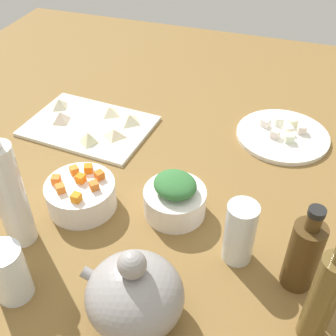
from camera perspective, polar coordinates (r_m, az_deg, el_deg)
tabletop at (r=102.05cm, az=-0.00°, el=-2.79°), size 190.00×190.00×3.00cm
cutting_board at (r=121.50cm, az=-10.62°, el=5.60°), size 35.88×26.75×1.00cm
plate_tofu at (r=119.67cm, az=15.22°, el=4.26°), size 25.05×25.05×1.20cm
bowl_greens at (r=92.22cm, az=0.93°, el=-4.58°), size 13.64×13.64×6.24cm
bowl_carrots at (r=95.58cm, az=-11.65°, el=-3.60°), size 15.42×15.42×6.38cm
teapot at (r=73.36cm, az=-4.55°, el=-16.69°), size 18.12×16.47×17.10cm
bottle_0 at (r=80.14cm, az=17.84°, el=-11.00°), size 5.88×5.88×19.25cm
bottle_1 at (r=72.63cm, az=20.28°, el=-16.07°), size 4.60×4.60×24.78cm
bottle_2 at (r=86.01cm, az=-20.61°, el=-3.42°), size 5.92×5.92×27.41cm
drinking_glass_1 at (r=82.18cm, az=9.68°, el=-8.62°), size 6.01×6.01×13.85cm
drinking_glass_2 at (r=81.56cm, az=-20.72°, el=-13.15°), size 6.67×6.67×11.78cm
carrot_cube_0 at (r=93.47cm, az=-11.73°, el=-1.40°), size 2.03×2.03×1.80cm
carrot_cube_1 at (r=93.59cm, az=-9.26°, el=-0.95°), size 2.48×2.48×1.80cm
carrot_cube_2 at (r=91.18cm, az=-9.96°, el=-2.37°), size 2.55×2.55×1.80cm
carrot_cube_3 at (r=92.03cm, az=-14.36°, el=-2.70°), size 2.55×2.55×1.80cm
carrot_cube_4 at (r=94.40cm, az=-14.91°, el=-1.54°), size 2.23×2.23×1.80cm
carrot_cube_5 at (r=89.19cm, az=-12.31°, el=-3.93°), size 1.90×1.90×1.80cm
carrot_cube_6 at (r=95.91cm, az=-12.57°, el=-0.30°), size 2.55×2.55×1.80cm
carrot_cube_7 at (r=95.72cm, az=-10.72°, el=-0.08°), size 2.36×2.36×1.80cm
chopped_greens_mound at (r=88.76cm, az=0.96°, el=-2.26°), size 12.68×12.35×3.83cm
tofu_cube_0 at (r=116.86cm, az=14.29°, el=4.51°), size 2.63×2.63×2.20cm
tofu_cube_1 at (r=120.63cm, az=17.64°, el=5.02°), size 2.65×2.65×2.20cm
tofu_cube_2 at (r=116.18cm, az=16.07°, el=3.92°), size 2.75×2.75×2.20cm
tofu_cube_3 at (r=119.31cm, az=15.92°, el=4.99°), size 3.00×3.00×2.20cm
tofu_cube_4 at (r=120.69cm, az=13.07°, el=5.99°), size 2.99×2.99×2.20cm
tofu_cube_5 at (r=122.34cm, az=14.71°, el=6.19°), size 2.91×2.91×2.20cm
tofu_cube_6 at (r=122.71cm, az=16.56°, el=5.92°), size 2.90×2.90×2.20cm
dumpling_0 at (r=114.71cm, az=-7.31°, el=4.72°), size 5.95×5.47×2.31cm
dumpling_1 at (r=124.25cm, az=-7.95°, el=7.71°), size 6.12×5.53×2.38cm
dumpling_2 at (r=113.44cm, az=-10.72°, el=4.09°), size 4.73×5.02×3.11cm
dumpling_3 at (r=123.38cm, az=-14.31°, el=6.73°), size 5.83×5.91×3.14cm
dumpling_4 at (r=130.13cm, az=-14.49°, el=8.48°), size 5.06×5.39×2.79cm
dumpling_5 at (r=119.79cm, az=-5.21°, el=6.67°), size 5.80×5.85×2.62cm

